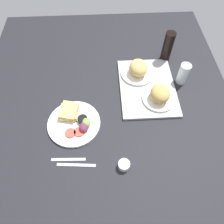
{
  "coord_description": "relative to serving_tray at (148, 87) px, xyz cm",
  "views": [
    {
      "loc": [
        63.92,
        -0.34,
        100.04
      ],
      "look_at": [
        2.0,
        3.0,
        4.0
      ],
      "focal_mm": 33.8,
      "sensor_mm": 36.0,
      "label": 1
    }
  ],
  "objects": [
    {
      "name": "drinking_glass",
      "position": [
        -4.06,
        21.49,
        5.97
      ],
      "size": [
        6.27,
        6.27,
        13.55
      ],
      "primitive_type": "cylinder",
      "color": "silver",
      "rests_on": "ground_plane"
    },
    {
      "name": "serving_tray",
      "position": [
        0.0,
        0.0,
        0.0
      ],
      "size": [
        45.11,
        33.15,
        1.6
      ],
      "primitive_type": "cube",
      "rotation": [
        0.0,
        0.0,
        0.0
      ],
      "color": "#9EA0A3",
      "rests_on": "ground_plane"
    },
    {
      "name": "knife",
      "position": [
        46.23,
        -41.28,
        -0.55
      ],
      "size": [
        2.99,
        19.05,
        0.5
      ],
      "primitive_type": "cube",
      "rotation": [
        0.0,
        0.0,
        1.49
      ],
      "color": "#B7B7BC",
      "rests_on": "ground_plane"
    },
    {
      "name": "plate_with_salad",
      "position": [
        22.57,
        -42.86,
        0.91
      ],
      "size": [
        28.46,
        28.46,
        5.4
      ],
      "color": "white",
      "rests_on": "ground_plane"
    },
    {
      "name": "bread_plate_near",
      "position": [
        -9.81,
        -4.92,
        4.99
      ],
      "size": [
        20.27,
        20.27,
        10.17
      ],
      "color": "white",
      "rests_on": "serving_tray"
    },
    {
      "name": "bread_plate_far",
      "position": [
        10.3,
        4.9,
        4.98
      ],
      "size": [
        19.07,
        19.07,
        9.98
      ],
      "color": "white",
      "rests_on": "serving_tray"
    },
    {
      "name": "fork",
      "position": [
        43.23,
        -45.28,
        -0.55
      ],
      "size": [
        2.11,
        17.04,
        0.5
      ],
      "primitive_type": "cube",
      "rotation": [
        0.0,
        0.0,
        1.53
      ],
      "color": "#B7B7BC",
      "rests_on": "ground_plane"
    },
    {
      "name": "soda_bottle",
      "position": [
        -24.36,
        15.36,
        9.36
      ],
      "size": [
        6.4,
        6.4,
        20.31
      ],
      "primitive_type": "cylinder",
      "color": "black",
      "rests_on": "ground_plane"
    },
    {
      "name": "ground_plane",
      "position": [
        17.06,
        -25.77,
        -2.3
      ],
      "size": [
        190.0,
        150.0,
        3.0
      ],
      "primitive_type": "cube",
      "color": "black"
    },
    {
      "name": "espresso_cup",
      "position": [
        48.18,
        -18.26,
        1.2
      ],
      "size": [
        5.6,
        5.6,
        4.0
      ],
      "primitive_type": "cylinder",
      "color": "silver",
      "rests_on": "ground_plane"
    }
  ]
}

